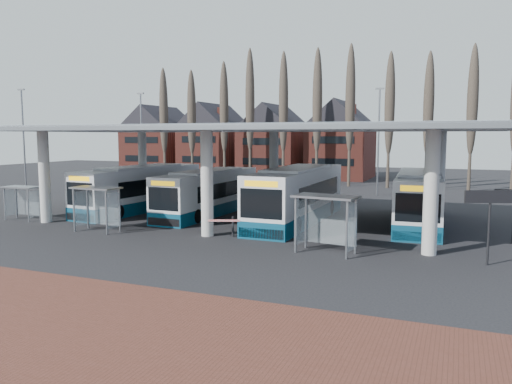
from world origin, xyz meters
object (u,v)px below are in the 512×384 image
at_px(bus_0, 142,189).
at_px(bus_3, 418,199).
at_px(shelter_1, 98,199).
at_px(shelter_2, 327,211).
at_px(bus_2, 298,196).
at_px(bus_1, 209,193).
at_px(shelter_0, 23,195).

xyz_separation_m(bus_0, bus_3, (20.13, 1.75, 0.01)).
relative_size(bus_0, shelter_1, 4.25).
relative_size(shelter_1, shelter_2, 0.90).
bearing_deg(bus_2, bus_0, 178.92).
xyz_separation_m(bus_0, bus_1, (5.67, 0.27, -0.08)).
bearing_deg(bus_0, shelter_1, -67.79).
relative_size(bus_3, shelter_1, 4.26).
bearing_deg(bus_1, shelter_0, -145.41).
height_order(bus_2, bus_3, bus_2).
height_order(bus_2, shelter_1, bus_2).
bearing_deg(shelter_0, shelter_1, -10.55).
relative_size(bus_0, shelter_2, 3.84).
relative_size(bus_3, shelter_2, 3.85).
height_order(bus_1, bus_2, bus_2).
xyz_separation_m(shelter_0, shelter_1, (7.48, -1.39, 0.28)).
distance_m(shelter_0, shelter_1, 7.61).
bearing_deg(shelter_0, bus_0, 53.70).
bearing_deg(bus_0, bus_3, 9.51).
bearing_deg(shelter_2, bus_2, 124.53).
xyz_separation_m(bus_3, shelter_1, (-17.56, -9.82, 0.33)).
bearing_deg(bus_0, shelter_2, -22.20).
distance_m(bus_1, shelter_0, 12.65).
bearing_deg(bus_1, bus_0, -175.99).
distance_m(bus_3, shelter_1, 20.12).
bearing_deg(shelter_2, bus_3, 79.03).
xyz_separation_m(bus_1, bus_2, (6.96, -0.57, 0.19)).
relative_size(bus_0, shelter_0, 5.05).
relative_size(shelter_0, shelter_1, 0.84).
bearing_deg(shelter_1, bus_2, 39.99).
bearing_deg(bus_0, bus_2, 3.16).
height_order(bus_0, bus_2, bus_2).
relative_size(bus_3, shelter_0, 5.06).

